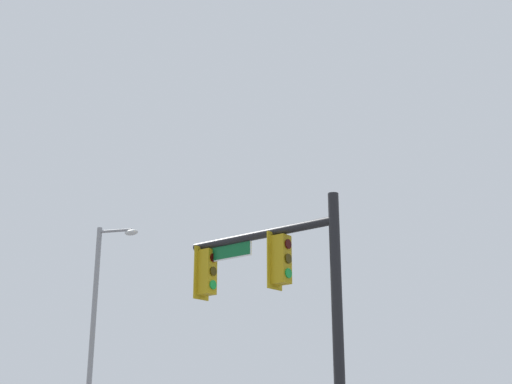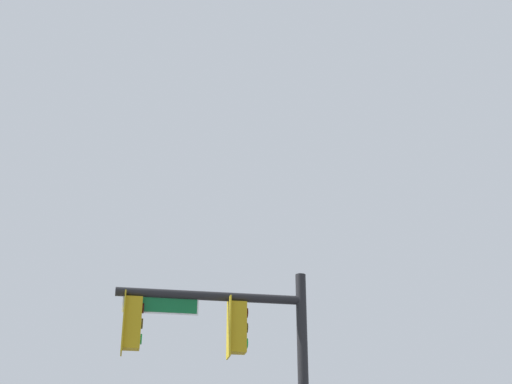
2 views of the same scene
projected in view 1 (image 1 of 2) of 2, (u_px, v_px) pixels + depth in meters
The scene contains 2 objects.
signal_pole_near at pixel (281, 289), 15.74m from camera, with size 4.17×0.92×6.40m.
street_lamp at pixel (97, 329), 24.20m from camera, with size 1.54×0.58×8.23m.
Camera 1 is at (-11.82, 7.45, 1.69)m, focal length 50.00 mm.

